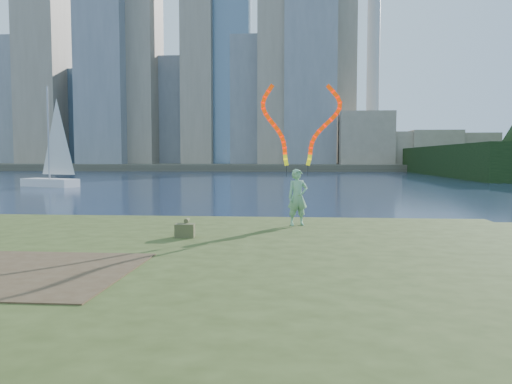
{
  "coord_description": "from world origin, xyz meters",
  "views": [
    {
      "loc": [
        1.87,
        -10.13,
        2.51
      ],
      "look_at": [
        0.93,
        1.0,
        1.72
      ],
      "focal_mm": 35.0,
      "sensor_mm": 36.0,
      "label": 1
    }
  ],
  "objects": [
    {
      "name": "dirt_patch",
      "position": [
        -2.2,
        -3.2,
        0.81
      ],
      "size": [
        3.2,
        3.0,
        0.02
      ],
      "primitive_type": "cube",
      "color": "#47331E",
      "rests_on": "grassy_knoll"
    },
    {
      "name": "canvas_bag",
      "position": [
        -0.53,
        0.23,
        0.96
      ],
      "size": [
        0.42,
        0.48,
        0.39
      ],
      "rotation": [
        0.0,
        0.0,
        0.07
      ],
      "color": "#414427",
      "rests_on": "grassy_knoll"
    },
    {
      "name": "sailboat",
      "position": [
        -18.86,
        30.28,
        1.46
      ],
      "size": [
        5.51,
        3.53,
        8.48
      ],
      "rotation": [
        0.0,
        0.0,
        -0.38
      ],
      "color": "silver",
      "rests_on": "ground"
    },
    {
      "name": "grassy_knoll",
      "position": [
        0.0,
        -2.3,
        0.34
      ],
      "size": [
        20.0,
        18.0,
        0.8
      ],
      "color": "#344318",
      "rests_on": "ground"
    },
    {
      "name": "woman_with_ribbons",
      "position": [
        1.85,
        2.34,
        2.27
      ],
      "size": [
        1.87,
        0.66,
        3.82
      ],
      "rotation": [
        0.0,
        0.0,
        0.32
      ],
      "color": "#1E7B2A",
      "rests_on": "grassy_knoll"
    },
    {
      "name": "far_shore",
      "position": [
        0.0,
        95.0,
        0.6
      ],
      "size": [
        320.0,
        40.0,
        1.2
      ],
      "primitive_type": "cube",
      "color": "#484334",
      "rests_on": "ground"
    },
    {
      "name": "ground",
      "position": [
        0.0,
        0.0,
        0.0
      ],
      "size": [
        320.0,
        320.0,
        0.0
      ],
      "primitive_type": "plane",
      "color": "#19253E",
      "rests_on": "ground"
    }
  ]
}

